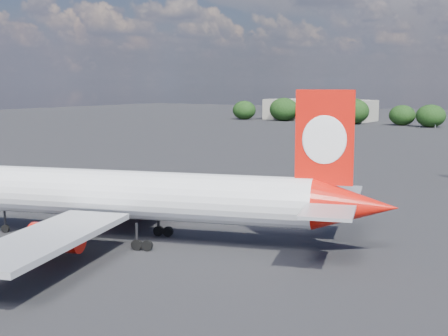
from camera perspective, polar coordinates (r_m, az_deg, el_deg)
The scene contains 4 objects.
ground at distance 99.72m, azimuth 8.35°, elevation -0.74°, with size 500.00×500.00×0.00m, color black.
qantas_airliner at distance 57.78m, azimuth -7.25°, elevation -2.63°, with size 42.13×40.49×14.16m.
terminal_building at distance 245.98m, azimuth 8.71°, elevation 5.27°, with size 42.00×16.00×8.00m.
highway_sign at distance 213.74m, azimuth 18.14°, elevation 4.36°, with size 6.00×0.30×4.50m.
Camera 1 is at (44.18, -28.16, 14.79)m, focal length 50.00 mm.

